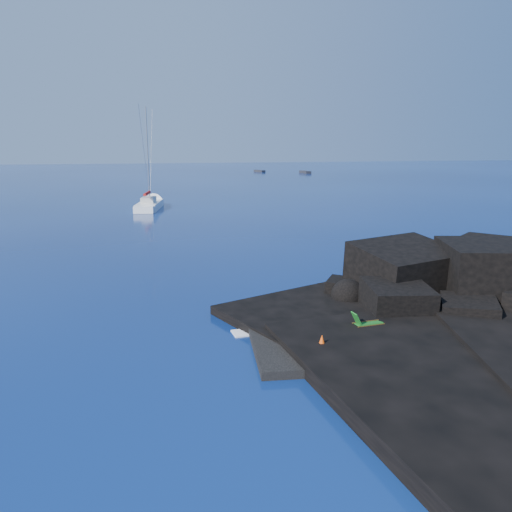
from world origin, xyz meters
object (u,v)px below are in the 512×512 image
Objects in this scene: deck_chair at (369,320)px; distant_boat_a at (260,172)px; distant_boat_b at (305,173)px; sailboat at (150,209)px; marker_cone at (322,342)px; sunbather at (393,341)px.

deck_chair is 129.46m from distant_boat_a.
deck_chair reaches higher than distant_boat_b.
sailboat reaches higher than deck_chair.
sailboat reaches higher than distant_boat_a.
deck_chair is at bearing -122.82° from distant_boat_a.
marker_cone is at bearing -114.31° from distant_boat_b.
sunbather is 0.35× the size of distant_boat_b.
sunbather is at bearing -69.54° from sailboat.
deck_chair is 123.57m from distant_boat_b.
deck_chair is 0.33× the size of distant_boat_a.
distant_boat_b reaches higher than distant_boat_a.
distant_boat_b is (38.72, 119.83, -0.66)m from marker_cone.
sunbather is 125.18m from distant_boat_b.
deck_chair reaches higher than marker_cone.
distant_boat_a is 0.85× the size of distant_boat_b.
marker_cone reaches higher than sunbather.
sailboat is at bearing 96.99° from marker_cone.
sailboat is at bearing 80.50° from sunbather.
sunbather is (0.26, -1.77, -0.31)m from deck_chair.
sailboat is at bearing -128.77° from distant_boat_b.
distant_boat_a is (27.39, 128.71, -0.66)m from marker_cone.
sunbather is at bearing -112.96° from distant_boat_b.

